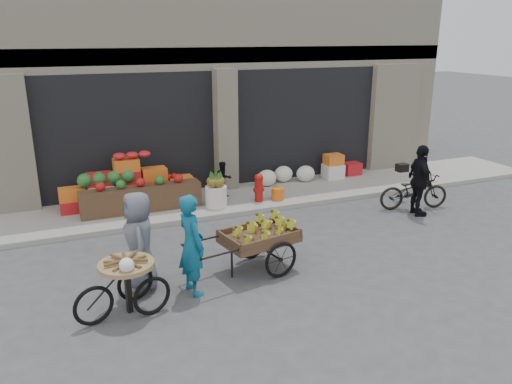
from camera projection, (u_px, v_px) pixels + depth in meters
name	position (u px, v px, depth m)	size (l,w,h in m)	color
ground	(315.00, 266.00, 9.27)	(80.00, 80.00, 0.00)	#424244
sidewalk	(238.00, 199.00, 12.86)	(18.00, 2.20, 0.12)	gray
building	(192.00, 60.00, 15.33)	(14.00, 6.45, 7.00)	beige
fruit_display	(137.00, 184.00, 12.02)	(3.10, 1.12, 1.24)	red
pineapple_bin	(216.00, 196.00, 12.05)	(0.52, 0.52, 0.50)	silver
fire_hydrant	(259.00, 186.00, 12.37)	(0.22, 0.22, 0.71)	#A5140F
orange_bucket	(278.00, 194.00, 12.58)	(0.32, 0.32, 0.30)	orange
right_bay_goods	(316.00, 170.00, 14.24)	(3.35, 0.60, 0.70)	silver
seated_person	(224.00, 180.00, 12.66)	(0.45, 0.35, 0.93)	black
banana_cart	(257.00, 235.00, 8.90)	(2.36, 1.30, 0.93)	brown
vendor_woman	(192.00, 245.00, 8.07)	(0.62, 0.41, 1.71)	#0F597A
tricycle_cart	(127.00, 279.00, 7.54)	(1.46, 1.05, 0.95)	#9E7F51
vendor_grey	(139.00, 241.00, 8.22)	(0.83, 0.54, 1.69)	slate
bicycle	(414.00, 191.00, 12.18)	(0.60, 1.72, 0.90)	black
cyclist	(420.00, 181.00, 11.64)	(0.99, 0.41, 1.69)	black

